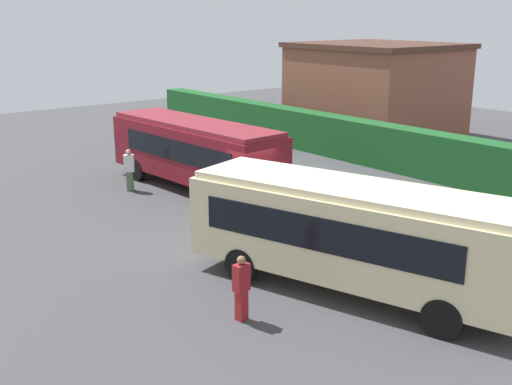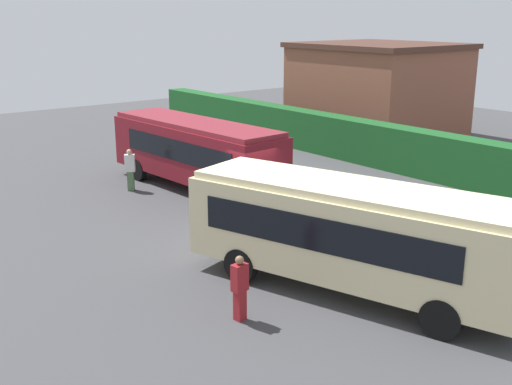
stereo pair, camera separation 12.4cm
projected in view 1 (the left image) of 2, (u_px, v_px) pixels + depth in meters
The scene contains 9 objects.
ground_plane at pixel (256, 219), 23.40m from camera, with size 64.00×64.00×0.00m, color #424244.
bus_maroon at pixel (195, 150), 27.03m from camera, with size 9.55×3.00×2.97m.
bus_cream at pixel (354, 231), 16.86m from camera, with size 9.63×5.13×3.02m.
person_left at pixel (129, 169), 26.94m from camera, with size 0.46×0.50×1.81m.
person_center at pixel (249, 155), 29.97m from camera, with size 0.39×0.47×1.66m.
person_right at pixel (241, 286), 15.49m from camera, with size 0.30×0.42×1.71m.
hedge_row at pixel (426, 154), 29.21m from camera, with size 44.00×1.26×2.14m, color #1A5322.
depot_building at pixel (375, 89), 39.15m from camera, with size 8.98×8.25×5.64m.
traffic_cone at pixel (435, 217), 22.72m from camera, with size 0.36×0.36×0.60m, color orange.
Camera 1 is at (17.29, -13.96, 7.39)m, focal length 44.16 mm.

